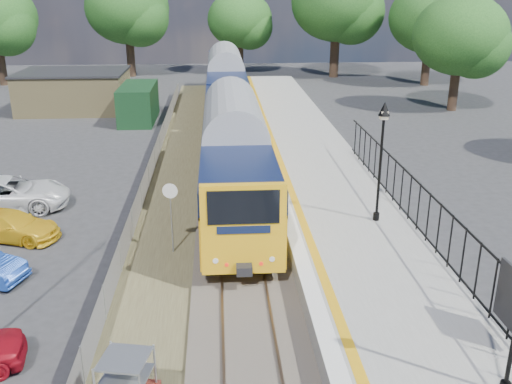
{
  "coord_description": "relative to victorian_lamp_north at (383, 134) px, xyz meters",
  "views": [
    {
      "loc": [
        -0.73,
        -13.98,
        9.46
      ],
      "look_at": [
        0.67,
        6.45,
        2.0
      ],
      "focal_mm": 40.0,
      "sensor_mm": 36.0,
      "label": 1
    }
  ],
  "objects": [
    {
      "name": "speed_sign",
      "position": [
        -7.8,
        -0.56,
        -2.41
      ],
      "size": [
        0.56,
        0.14,
        2.78
      ],
      "rotation": [
        0.0,
        0.0,
        -0.15
      ],
      "color": "#999EA3",
      "rests_on": "ground"
    },
    {
      "name": "train",
      "position": [
        -5.3,
        16.76,
        -1.96
      ],
      "size": [
        2.82,
        40.83,
        3.51
      ],
      "color": "gold",
      "rests_on": "ground"
    },
    {
      "name": "palisade_fence",
      "position": [
        1.25,
        -3.76,
        -2.46
      ],
      "size": [
        0.12,
        26.0,
        2.0
      ],
      "color": "black",
      "rests_on": "platform"
    },
    {
      "name": "outbuilding",
      "position": [
        -16.21,
        25.21,
        -2.78
      ],
      "size": [
        10.8,
        10.1,
        3.12
      ],
      "color": "#988756",
      "rests_on": "ground"
    },
    {
      "name": "platform",
      "position": [
        -1.1,
        2.0,
        -3.85
      ],
      "size": [
        5.0,
        70.0,
        0.9
      ],
      "primitive_type": "cube",
      "color": "gray",
      "rests_on": "ground"
    },
    {
      "name": "car_yellow",
      "position": [
        -14.25,
        1.19,
        -3.73
      ],
      "size": [
        4.21,
        2.61,
        1.14
      ],
      "primitive_type": "imported",
      "rotation": [
        0.0,
        0.0,
        1.29
      ],
      "color": "yellow",
      "rests_on": "ground"
    },
    {
      "name": "platform_edge",
      "position": [
        -3.16,
        2.0,
        -3.39
      ],
      "size": [
        0.9,
        70.0,
        0.01
      ],
      "color": "silver",
      "rests_on": "platform"
    },
    {
      "name": "car_white",
      "position": [
        -15.42,
        4.4,
        -3.56
      ],
      "size": [
        5.54,
        2.94,
        1.48
      ],
      "primitive_type": "imported",
      "rotation": [
        0.0,
        0.0,
        1.66
      ],
      "color": "white",
      "rests_on": "ground"
    },
    {
      "name": "track_bed",
      "position": [
        -5.77,
        3.67,
        -4.21
      ],
      "size": [
        5.9,
        80.0,
        0.29
      ],
      "color": "#473F38",
      "rests_on": "ground"
    },
    {
      "name": "tree_line",
      "position": [
        -3.9,
        36.0,
        2.31
      ],
      "size": [
        56.8,
        43.8,
        11.88
      ],
      "color": "#332319",
      "rests_on": "ground"
    },
    {
      "name": "victorian_lamp_north",
      "position": [
        0.0,
        0.0,
        0.0
      ],
      "size": [
        0.44,
        0.44,
        4.6
      ],
      "color": "black",
      "rests_on": "platform"
    },
    {
      "name": "ground",
      "position": [
        -5.3,
        -6.0,
        -4.3
      ],
      "size": [
        120.0,
        120.0,
        0.0
      ],
      "primitive_type": "plane",
      "color": "#2D2D30",
      "rests_on": "ground"
    },
    {
      "name": "wire_fence",
      "position": [
        -9.5,
        6.0,
        -3.7
      ],
      "size": [
        0.06,
        52.0,
        1.2
      ],
      "color": "#999EA3",
      "rests_on": "ground"
    }
  ]
}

